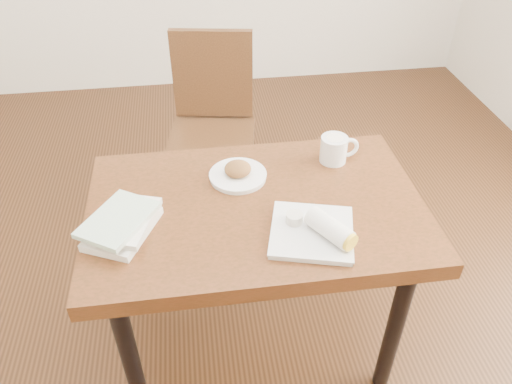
{
  "coord_description": "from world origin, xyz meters",
  "views": [
    {
      "loc": [
        -0.18,
        -1.27,
        1.81
      ],
      "look_at": [
        0.0,
        0.0,
        0.8
      ],
      "focal_mm": 35.0,
      "sensor_mm": 36.0,
      "label": 1
    }
  ],
  "objects": [
    {
      "name": "ground",
      "position": [
        0.0,
        0.0,
        -0.01
      ],
      "size": [
        4.0,
        5.0,
        0.01
      ],
      "primitive_type": "cube",
      "color": "#472814",
      "rests_on": "ground"
    },
    {
      "name": "table",
      "position": [
        0.0,
        0.0,
        0.66
      ],
      "size": [
        1.12,
        0.72,
        0.75
      ],
      "color": "brown",
      "rests_on": "ground"
    },
    {
      "name": "chair_far",
      "position": [
        -0.09,
        0.95,
        0.55
      ],
      "size": [
        0.48,
        0.48,
        0.95
      ],
      "color": "#4E2F16",
      "rests_on": "ground"
    },
    {
      "name": "plate_scone",
      "position": [
        -0.04,
        0.15,
        0.77
      ],
      "size": [
        0.2,
        0.2,
        0.06
      ],
      "color": "white",
      "rests_on": "table"
    },
    {
      "name": "coffee_mug",
      "position": [
        0.32,
        0.21,
        0.8
      ],
      "size": [
        0.15,
        0.1,
        0.1
      ],
      "color": "white",
      "rests_on": "table"
    },
    {
      "name": "plate_burrito",
      "position": [
        0.16,
        -0.18,
        0.78
      ],
      "size": [
        0.31,
        0.31,
        0.08
      ],
      "color": "white",
      "rests_on": "table"
    },
    {
      "name": "book_stack",
      "position": [
        -0.43,
        -0.07,
        0.78
      ],
      "size": [
        0.26,
        0.29,
        0.06
      ],
      "color": "white",
      "rests_on": "table"
    }
  ]
}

